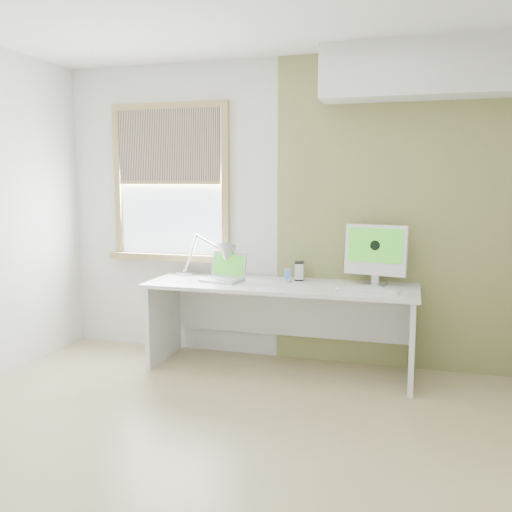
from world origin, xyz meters
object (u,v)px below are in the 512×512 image
(external_drive, at_px, (299,271))
(imac, at_px, (376,251))
(laptop, at_px, (225,274))
(desk, at_px, (282,306))
(desk_lamp, at_px, (218,256))

(external_drive, xyz_separation_m, imac, (0.63, -0.05, 0.20))
(laptop, xyz_separation_m, imac, (1.24, 0.13, 0.22))
(external_drive, height_order, imac, imac)
(desk, bearing_deg, imac, 8.71)
(external_drive, bearing_deg, laptop, -162.92)
(desk, height_order, external_drive, external_drive)
(desk, relative_size, laptop, 5.82)
(desk_lamp, relative_size, external_drive, 4.08)
(desk_lamp, bearing_deg, desk, -4.13)
(desk_lamp, relative_size, imac, 1.26)
(desk, bearing_deg, external_drive, 55.76)
(laptop, bearing_deg, desk, 2.42)
(desk, xyz_separation_m, imac, (0.75, 0.11, 0.47))
(laptop, distance_m, external_drive, 0.63)
(desk, distance_m, imac, 0.89)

